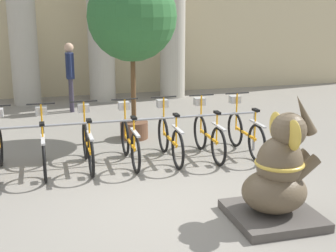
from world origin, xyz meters
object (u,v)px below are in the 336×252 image
Objects in this scene: bicycle_6 at (170,137)px; person_pedestrian at (70,70)px; bicycle_4 at (88,144)px; bicycle_8 at (245,132)px; elephant_statue at (278,178)px; potted_tree at (132,19)px; bicycle_3 at (44,147)px; bicycle_5 at (130,141)px; bicycle_7 at (208,135)px.

bicycle_6 is 4.74m from person_pedestrian.
bicycle_4 and bicycle_6 have the same top height.
bicycle_8 is 0.99× the size of elephant_statue.
bicycle_6 is at bearing 0.27° from bicycle_4.
bicycle_3 is at bearing -139.59° from potted_tree.
bicycle_6 is (1.46, 0.01, 0.00)m from bicycle_4.
bicycle_5 and bicycle_7 have the same top height.
potted_tree is (1.11, 1.54, 2.03)m from bicycle_4.
potted_tree is at bearing 124.75° from bicycle_7.
bicycle_7 is at bearing 89.21° from elephant_statue.
bicycle_8 is at bearing 74.20° from elephant_statue.
bicycle_5 is (1.46, 0.02, 0.00)m from bicycle_3.
bicycle_7 is at bearing 0.39° from bicycle_3.
bicycle_5 and bicycle_8 have the same top height.
potted_tree is (-0.35, 1.54, 2.03)m from bicycle_6.
bicycle_3 is 1.00× the size of bicycle_7.
potted_tree reaches higher than bicycle_3.
person_pedestrian reaches higher than bicycle_3.
bicycle_4 is (0.73, 0.03, 0.00)m from bicycle_3.
person_pedestrian is at bearing 106.42° from elephant_statue.
bicycle_6 is at bearing 179.89° from bicycle_8.
person_pedestrian is (-2.89, 4.48, 0.66)m from bicycle_8.
elephant_statue is (1.42, -2.70, 0.16)m from bicycle_5.
bicycle_3 is 2.92m from bicycle_7.
bicycle_5 is 3.06m from elephant_statue.
elephant_statue is (-0.04, -2.70, 0.16)m from bicycle_7.
bicycle_4 is 0.49× the size of potted_tree.
bicycle_6 is at bearing -77.34° from potted_tree.
potted_tree reaches higher than bicycle_8.
bicycle_5 is at bearing -0.20° from bicycle_4.
bicycle_4 is 2.19m from bicycle_7.
bicycle_3 is 3.65m from bicycle_8.
bicycle_7 is at bearing -1.00° from bicycle_6.
bicycle_7 is 2.71m from elephant_statue.
potted_tree is (-1.04, 4.25, 1.88)m from elephant_statue.
bicycle_7 is 1.00× the size of bicycle_8.
bicycle_3 is 3.94m from elephant_statue.
person_pedestrian is (0.77, 4.51, 0.66)m from bicycle_3.
elephant_statue reaches higher than bicycle_4.
potted_tree reaches higher than bicycle_4.
bicycle_7 is 5.02m from person_pedestrian.
potted_tree is (1.85, 1.57, 2.03)m from bicycle_3.
elephant_statue is at bearing -42.91° from bicycle_3.
bicycle_7 is 0.49× the size of potted_tree.
potted_tree is at bearing 54.18° from bicycle_4.
bicycle_8 is at bearing -0.11° from bicycle_6.
bicycle_4 is at bearing -179.73° from bicycle_6.
potted_tree is at bearing 102.66° from bicycle_6.
elephant_statue is at bearing -51.49° from bicycle_4.
bicycle_6 is 2.81m from elephant_statue.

